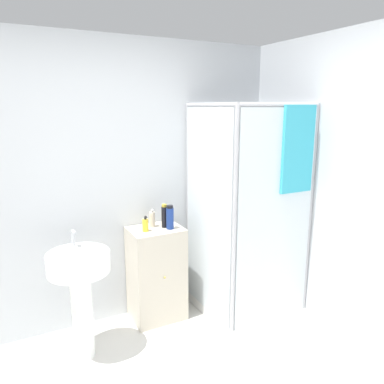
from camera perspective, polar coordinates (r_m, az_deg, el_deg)
The scene contains 8 objects.
wall_back at distance 3.32m, azimuth -14.25°, elevation 0.83°, with size 6.40×0.06×2.50m, color silver.
shower_enclosure at distance 3.55m, azimuth 8.17°, elevation -9.80°, with size 0.83×0.86×1.95m.
vanity_cabinet at distance 3.51m, azimuth -5.44°, elevation -12.27°, with size 0.47×0.39×0.87m.
sink at distance 3.02m, azimuth -16.72°, elevation -12.97°, with size 0.46×0.46×1.00m.
soap_dispenser at distance 3.27m, azimuth -7.12°, elevation -5.02°, with size 0.05×0.05×0.14m.
shampoo_bottle_tall_black at distance 3.34m, azimuth -4.24°, elevation -3.69°, with size 0.05×0.05×0.21m.
shampoo_bottle_blue at distance 3.30m, azimuth -3.38°, elevation -3.90°, with size 0.07×0.07×0.21m.
lotion_bottle_white at distance 3.37m, azimuth -6.10°, elevation -4.15°, with size 0.05×0.06×0.17m.
Camera 1 is at (-0.73, -1.47, 1.92)m, focal length 35.00 mm.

